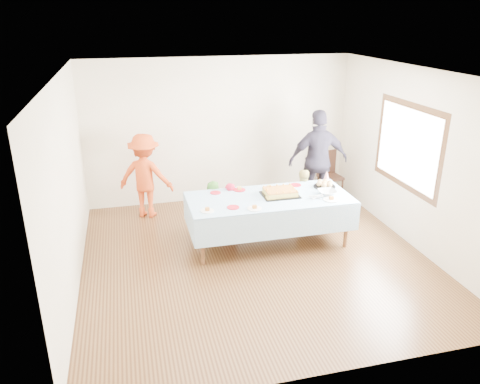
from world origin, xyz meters
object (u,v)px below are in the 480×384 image
Objects in this scene: party_table at (269,200)px; birthday_cake at (280,192)px; adult_left at (145,176)px; dining_chair at (329,172)px.

party_table is 0.21m from birthday_cake.
party_table is at bearing -170.36° from birthday_cake.
adult_left reaches higher than birthday_cake.
birthday_cake reaches higher than party_table.
birthday_cake is 0.37× the size of adult_left.
adult_left reaches higher than dining_chair.
dining_chair is (1.73, 1.63, -0.21)m from party_table.
adult_left reaches higher than party_table.
party_table is 2.39m from dining_chair.
birthday_cake is (0.18, 0.03, 0.10)m from party_table.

